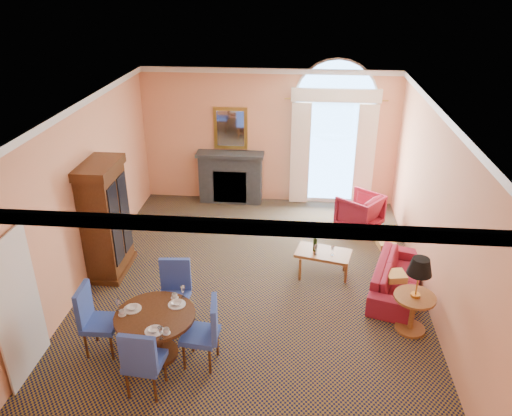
# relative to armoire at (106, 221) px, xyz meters

# --- Properties ---
(ground) EXTENTS (7.50, 7.50, 0.00)m
(ground) POSITION_rel_armoire_xyz_m (2.72, -0.24, -1.04)
(ground) COLOR black
(ground) RESTS_ON ground
(room_envelope) EXTENTS (6.04, 7.52, 3.45)m
(room_envelope) POSITION_rel_armoire_xyz_m (2.69, 0.43, 1.47)
(room_envelope) COLOR #FAA677
(room_envelope) RESTS_ON ground
(armoire) EXTENTS (0.62, 1.10, 2.17)m
(armoire) POSITION_rel_armoire_xyz_m (0.00, 0.00, 0.00)
(armoire) COLOR #391E0D
(armoire) RESTS_ON ground
(dining_table) EXTENTS (1.16, 1.16, 0.93)m
(dining_table) POSITION_rel_armoire_xyz_m (1.50, -2.19, -0.51)
(dining_table) COLOR #391E0D
(dining_table) RESTS_ON ground
(dining_chair_north) EXTENTS (0.52, 0.54, 1.09)m
(dining_chair_north) POSITION_rel_armoire_xyz_m (1.57, -1.37, -0.42)
(dining_chair_north) COLOR #27429C
(dining_chair_north) RESTS_ON ground
(dining_chair_south) EXTENTS (0.53, 0.54, 1.09)m
(dining_chair_south) POSITION_rel_armoire_xyz_m (1.54, -2.97, -0.42)
(dining_chair_south) COLOR #27429C
(dining_chair_south) RESTS_ON ground
(dining_chair_east) EXTENTS (0.56, 0.55, 1.09)m
(dining_chair_east) POSITION_rel_armoire_xyz_m (2.27, -2.30, -0.42)
(dining_chair_east) COLOR #27429C
(dining_chair_east) RESTS_ON ground
(dining_chair_west) EXTENTS (0.51, 0.50, 1.09)m
(dining_chair_west) POSITION_rel_armoire_xyz_m (0.56, -2.16, -0.42)
(dining_chair_west) COLOR #27429C
(dining_chair_west) RESTS_ON ground
(sofa) EXTENTS (1.27, 2.05, 0.56)m
(sofa) POSITION_rel_armoire_xyz_m (5.27, -0.21, -0.77)
(sofa) COLOR maroon
(sofa) RESTS_ON ground
(armchair) EXTENTS (1.16, 1.16, 0.76)m
(armchair) POSITION_rel_armoire_xyz_m (4.83, 2.24, -0.66)
(armchair) COLOR maroon
(armchair) RESTS_ON ground
(coffee_table) EXTENTS (1.09, 0.77, 0.85)m
(coffee_table) POSITION_rel_armoire_xyz_m (3.96, 0.18, -0.58)
(coffee_table) COLOR #945A2C
(coffee_table) RESTS_ON ground
(side_table) EXTENTS (0.64, 0.64, 1.28)m
(side_table) POSITION_rel_armoire_xyz_m (5.32, -1.26, -0.23)
(side_table) COLOR #945A2C
(side_table) RESTS_ON ground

